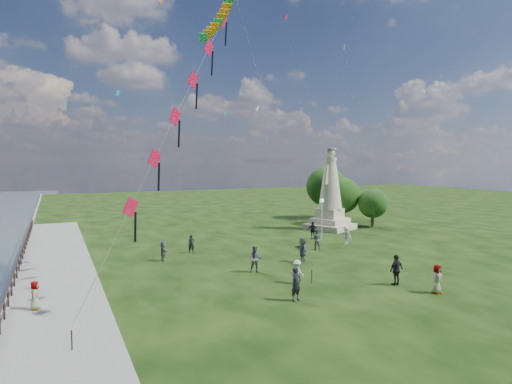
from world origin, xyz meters
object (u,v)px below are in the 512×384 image
person_6 (191,244)px  statue (330,199)px  person_3 (396,270)px  person_8 (346,235)px  person_10 (35,297)px  person_2 (297,272)px  person_11 (302,250)px  person_7 (316,239)px  lamppost (322,211)px  person_0 (296,284)px  person_1 (256,259)px  person_4 (437,279)px  person_9 (313,230)px  person_5 (163,251)px

person_6 → statue: bearing=23.1°
statue → person_3: bearing=-138.1°
person_8 → person_10: (-25.27, -7.44, -0.12)m
person_2 → person_11: person_11 is taller
statue → person_2: statue is taller
person_7 → person_8: bearing=-134.6°
person_6 → lamppost: bearing=3.9°
person_0 → person_2: (1.78, 2.89, -0.19)m
person_7 → person_8: (3.80, 0.79, -0.06)m
person_1 → person_11: (4.49, 1.14, 0.03)m
lamppost → person_10: (-23.95, -9.48, -2.25)m
person_4 → person_10: bearing=149.9°
person_2 → statue: bearing=-67.9°
person_11 → person_4: bearing=23.3°
statue → person_11: bearing=-156.0°
person_2 → person_9: bearing=-63.9°
person_7 → person_3: bearing=116.4°
person_3 → person_10: person_3 is taller
person_4 → person_7: size_ratio=0.92×
statue → person_8: size_ratio=5.31×
person_3 → person_4: size_ratio=1.14×
person_1 → person_4: (7.54, -8.74, -0.10)m
lamppost → person_8: size_ratio=2.41×
person_9 → person_1: bearing=-87.9°
person_9 → person_10: 26.43m
lamppost → person_0: lamppost is taller
person_3 → person_11: size_ratio=0.99×
statue → person_4: (-8.08, -22.08, -2.60)m
person_3 → person_6: 16.86m
lamppost → person_4: size_ratio=2.45×
person_5 → person_11: 10.71m
person_10 → person_8: bearing=-58.9°
person_1 → person_6: 8.22m
statue → person_0: (-16.17, -19.72, -2.50)m
person_5 → person_7: bearing=-95.0°
person_7 → person_9: person_7 is taller
person_0 → person_1: bearing=69.9°
lamppost → person_0: (-11.03, -13.81, -2.04)m
lamppost → person_9: bearing=88.8°
person_1 → person_2: (1.23, -3.50, -0.20)m
lamppost → person_7: 4.29m
statue → person_3: (-9.01, -19.80, -2.48)m
person_7 → person_8: person_7 is taller
person_0 → person_3: size_ratio=0.98×
person_4 → person_10: (-21.02, 6.68, -0.11)m
person_4 → person_5: bearing=117.5°
person_0 → person_10: size_ratio=1.28×
person_3 → person_5: (-11.57, 12.63, -0.19)m
person_0 → person_2: person_0 is taller
person_1 → person_6: size_ratio=1.22×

